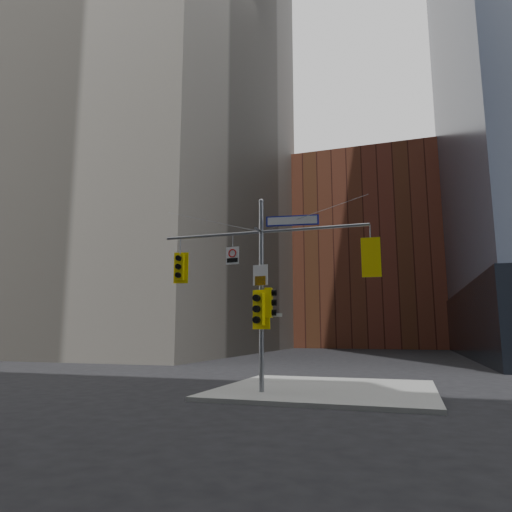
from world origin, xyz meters
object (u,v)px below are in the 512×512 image
Objects in this scene: street_sign_blade at (292,221)px; traffic_light_west_arm at (180,267)px; signal_assembly at (261,273)px; traffic_light_pole_front at (259,309)px; traffic_light_east_arm at (371,258)px; traffic_light_pole_side at (270,303)px; regulatory_sign_arm at (232,255)px.

traffic_light_west_arm is at bearing 171.96° from street_sign_blade.
signal_assembly is 1.36m from traffic_light_pole_front.
traffic_light_pole_side is at bearing -3.86° from traffic_light_east_arm.
traffic_light_pole_side is at bearing 5.94° from regulatory_sign_arm.
signal_assembly is 7.32× the size of traffic_light_pole_side.
traffic_light_east_arm is at bearing 4.96° from regulatory_sign_arm.
signal_assembly reaches higher than street_sign_blade.
traffic_light_east_arm is 3.96m from traffic_light_pole_side.
regulatory_sign_arm is at bearing 174.94° from traffic_light_pole_front.
street_sign_blade is (0.89, -0.01, 3.03)m from traffic_light_pole_side.
regulatory_sign_arm is at bearing -3.47° from traffic_light_east_arm.
street_sign_blade is 2.88× the size of regulatory_sign_arm.
regulatory_sign_arm is at bearing 172.66° from street_sign_blade.
traffic_light_east_arm is 4.36m from traffic_light_pole_front.
traffic_light_pole_side is at bearing -10.25° from traffic_light_west_arm.
street_sign_blade is (1.21, 0.27, 3.27)m from traffic_light_pole_front.
signal_assembly is at bearing 172.25° from street_sign_blade.
traffic_light_pole_front is at bearing -89.82° from signal_assembly.
street_sign_blade is (1.21, 0.00, 1.93)m from signal_assembly.
regulatory_sign_arm is (-2.37, -0.02, -1.18)m from street_sign_blade.
traffic_light_east_arm is at bearing 0.01° from signal_assembly.
traffic_light_east_arm is 0.95× the size of traffic_light_pole_front.
traffic_light_pole_side is (3.73, -0.00, -1.48)m from traffic_light_west_arm.
traffic_light_pole_side is (-3.68, 0.01, -1.48)m from traffic_light_east_arm.
signal_assembly is 6.41× the size of traffic_light_west_arm.
street_sign_blade is 2.64m from regulatory_sign_arm.
traffic_light_pole_front is at bearing -175.38° from street_sign_blade.
signal_assembly is at bearing 97.15° from traffic_light_pole_front.
signal_assembly is at bearing -10.43° from traffic_light_west_arm.
traffic_light_east_arm is at bearing -94.94° from traffic_light_pole_side.
regulatory_sign_arm reaches higher than traffic_light_pole_side.
traffic_light_west_arm reaches higher than traffic_light_pole_side.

